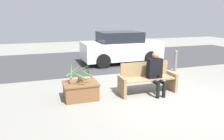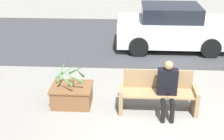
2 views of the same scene
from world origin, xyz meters
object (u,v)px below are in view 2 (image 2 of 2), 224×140
person_seated (168,86)px  potted_plant (70,76)px  parked_car (172,27)px  bench (158,93)px  planter_box (72,94)px

person_seated → potted_plant: person_seated is taller
potted_plant → parked_car: bearing=56.0°
bench → planter_box: 2.04m
planter_box → bench: bearing=-4.2°
person_seated → potted_plant: size_ratio=1.61×
planter_box → parked_car: 5.12m
person_seated → parked_car: bearing=82.1°
bench → planter_box: bearing=175.8°
bench → potted_plant: 2.07m
planter_box → potted_plant: (-0.01, -0.00, 0.50)m
person_seated → planter_box: (-2.21, 0.33, -0.45)m
bench → parked_car: (0.81, 4.38, 0.32)m
planter_box → parked_car: size_ratio=0.25×
bench → potted_plant: bearing=175.9°
person_seated → parked_car: 4.60m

